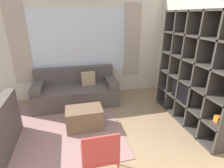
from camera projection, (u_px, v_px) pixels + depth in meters
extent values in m
cube|color=beige|center=(80.00, 46.00, 4.51)|extent=(5.70, 0.07, 2.70)
cube|color=silver|center=(80.00, 43.00, 4.44)|extent=(2.47, 0.01, 1.60)
cube|color=#B2A38E|center=(19.00, 45.00, 4.12)|extent=(0.44, 0.03, 1.90)
cube|color=#B2A38E|center=(132.00, 41.00, 4.73)|extent=(0.44, 0.03, 1.90)
cube|color=beige|center=(201.00, 56.00, 3.47)|extent=(0.07, 4.52, 2.70)
cube|color=gray|center=(50.00, 129.00, 3.47)|extent=(2.74, 2.28, 0.01)
cube|color=#232328|center=(204.00, 71.00, 3.38)|extent=(0.02, 1.92, 2.20)
cube|color=#3D3833|center=(219.00, 82.00, 2.81)|extent=(0.42, 0.04, 2.20)
cube|color=#3D3833|center=(202.00, 75.00, 3.16)|extent=(0.42, 0.04, 2.20)
cube|color=#3D3833|center=(189.00, 69.00, 3.51)|extent=(0.42, 0.04, 2.20)
cube|color=#3D3833|center=(178.00, 64.00, 3.85)|extent=(0.42, 0.04, 2.20)
cube|color=#3D3833|center=(169.00, 60.00, 4.20)|extent=(0.42, 0.04, 2.20)
cube|color=#3D3833|center=(186.00, 120.00, 3.73)|extent=(0.42, 1.92, 0.04)
cube|color=#3D3833|center=(189.00, 102.00, 3.58)|extent=(0.42, 1.92, 0.04)
cube|color=#3D3833|center=(193.00, 82.00, 3.41)|extent=(0.42, 1.92, 0.04)
cube|color=#3D3833|center=(197.00, 60.00, 3.25)|extent=(0.42, 1.92, 0.04)
cube|color=#3D3833|center=(202.00, 36.00, 3.09)|extent=(0.42, 1.92, 0.04)
cube|color=#3D3833|center=(206.00, 10.00, 2.93)|extent=(0.42, 1.92, 0.04)
cube|color=black|center=(181.00, 92.00, 3.54)|extent=(0.04, 0.61, 0.37)
cube|color=black|center=(181.00, 100.00, 3.61)|extent=(0.10, 0.24, 0.03)
cube|color=orange|center=(218.00, 119.00, 2.87)|extent=(0.09, 0.09, 0.11)
cube|color=red|center=(189.00, 98.00, 3.56)|extent=(0.10, 0.10, 0.17)
cube|color=#564C47|center=(77.00, 95.00, 4.40)|extent=(2.01, 0.88, 0.45)
cube|color=#564C47|center=(75.00, 75.00, 4.56)|extent=(2.01, 0.18, 0.41)
cube|color=#564C47|center=(37.00, 87.00, 4.10)|extent=(0.24, 0.82, 0.15)
cube|color=#564C47|center=(111.00, 81.00, 4.48)|extent=(0.24, 0.82, 0.15)
cube|color=tan|center=(88.00, 79.00, 4.39)|extent=(0.35, 0.16, 0.34)
cube|color=brown|center=(84.00, 118.00, 3.44)|extent=(0.70, 0.45, 0.43)
cylinder|color=black|center=(1.00, 107.00, 4.28)|extent=(0.26, 0.26, 0.02)
cylinder|color=#CC3D38|center=(110.00, 152.00, 2.59)|extent=(0.02, 0.02, 0.44)
cylinder|color=#CC3D38|center=(82.00, 156.00, 2.50)|extent=(0.02, 0.02, 0.44)
cube|color=#CC3D38|center=(99.00, 152.00, 2.27)|extent=(0.44, 0.46, 0.02)
cube|color=#CC3D38|center=(101.00, 151.00, 2.00)|extent=(0.44, 0.02, 0.40)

